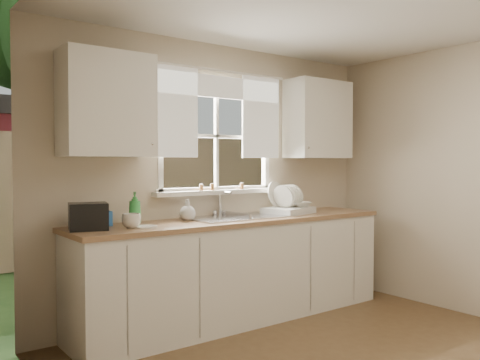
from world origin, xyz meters
TOP-DOWN VIEW (x-y plane):
  - room_walls at (0.00, -0.07)m, footprint 3.62×4.02m
  - window at (0.00, 2.00)m, footprint 1.38×0.16m
  - curtains at (0.00, 1.95)m, footprint 1.50×0.03m
  - base_cabinets at (0.00, 1.68)m, footprint 3.00×0.62m
  - countertop at (0.00, 1.68)m, footprint 3.04×0.65m
  - upper_cabinet_left at (-1.15, 1.82)m, footprint 0.70×0.33m
  - upper_cabinet_right at (1.15, 1.82)m, footprint 0.70×0.33m
  - wall_outlet at (0.88, 1.99)m, footprint 0.08×0.01m
  - sill_jars at (-0.03, 1.94)m, footprint 0.50×0.04m
  - backyard at (0.58, 8.42)m, footprint 20.00×10.00m
  - sink at (0.00, 1.71)m, footprint 0.88×0.52m
  - dish_rack at (0.62, 1.71)m, footprint 0.53×0.45m
  - bowl at (0.75, 1.66)m, footprint 0.25×0.25m
  - soap_bottle_a at (-0.94, 1.79)m, footprint 0.13×0.13m
  - soap_bottle_b at (-1.16, 1.85)m, footprint 0.08×0.08m
  - soap_bottle_c at (-0.46, 1.78)m, footprint 0.17×0.17m
  - saucer at (-0.96, 1.58)m, footprint 0.19×0.19m
  - cup at (-1.06, 1.60)m, footprint 0.15×0.15m
  - black_appliance at (-1.35, 1.71)m, footprint 0.32×0.30m

SIDE VIEW (x-z plane):
  - base_cabinets at x=0.00m, z-range 0.00..0.87m
  - sink at x=0.00m, z-range 0.64..1.04m
  - countertop at x=0.00m, z-range 0.87..0.91m
  - saucer at x=-0.96m, z-range 0.91..0.92m
  - cup at x=-1.06m, z-range 0.91..1.02m
  - dish_rack at x=0.62m, z-range 0.83..1.13m
  - bowl at x=0.75m, z-range 0.97..1.02m
  - soap_bottle_b at x=-1.16m, z-range 0.91..1.08m
  - soap_bottle_c at x=-0.46m, z-range 0.91..1.09m
  - black_appliance at x=-1.35m, z-range 0.91..1.11m
  - soap_bottle_a at x=-0.94m, z-range 0.91..1.17m
  - wall_outlet at x=0.88m, z-range 1.02..1.14m
  - sill_jars at x=-0.03m, z-range 1.15..1.21m
  - room_walls at x=0.00m, z-range -0.01..2.49m
  - window at x=0.00m, z-range 0.95..2.02m
  - upper_cabinet_left at x=-1.15m, z-range 1.45..2.25m
  - upper_cabinet_right at x=1.15m, z-range 1.45..2.25m
  - curtains at x=0.00m, z-range 1.53..2.34m
  - backyard at x=0.58m, z-range 0.40..6.53m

